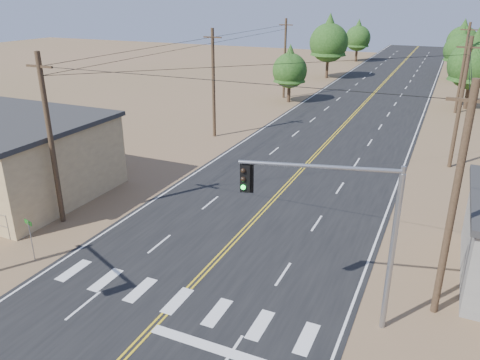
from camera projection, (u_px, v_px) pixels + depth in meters
The scene contains 15 objects.
road at pixel (314, 156), 39.53m from camera, with size 15.00×200.00×0.02m, color black.
utility_pole_left_near at pixel (51, 140), 26.43m from camera, with size 1.80×0.30×10.00m.
utility_pole_left_mid at pixel (213, 83), 43.36m from camera, with size 1.80×0.30×10.00m.
utility_pole_left_far at pixel (285, 58), 60.28m from camera, with size 1.80×0.30×10.00m.
utility_pole_right_near at pixel (454, 204), 18.38m from camera, with size 1.80×0.30×10.00m.
utility_pole_right_mid at pixel (460, 103), 35.30m from camera, with size 1.80×0.30×10.00m.
utility_pole_right_far at pixel (463, 68), 52.23m from camera, with size 1.80×0.30×10.00m.
signal_mast_right at pixel (348, 219), 17.81m from camera, with size 5.95×1.81×7.06m.
street_sign at pixel (30, 234), 23.65m from camera, with size 0.65×0.19×2.25m.
tree_left_near at pixel (290, 67), 58.02m from camera, with size 4.30×4.30×7.16m.
tree_left_mid at pixel (329, 39), 74.33m from camera, with size 6.09×6.09×10.15m.
tree_left_far at pixel (358, 36), 93.57m from camera, with size 4.98×4.98×8.31m.
tree_right_near at pixel (474, 60), 54.02m from camera, with size 5.61×5.61×9.34m.
tree_right_mid at pixel (461, 47), 72.76m from camera, with size 5.08×5.08×8.47m.
tree_right_far at pixel (463, 38), 84.05m from camera, with size 5.32×5.32×8.87m.
Camera 1 is at (9.75, -6.71, 12.77)m, focal length 35.00 mm.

